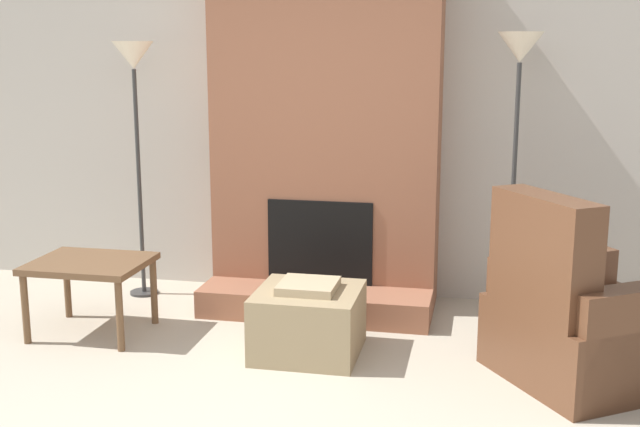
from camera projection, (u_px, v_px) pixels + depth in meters
name	position (u px, v px, depth m)	size (l,w,h in m)	color
wall_back	(333.00, 115.00, 5.74)	(7.68, 0.06, 2.60)	#BCB7AD
fireplace	(326.00, 130.00, 5.49)	(1.55, 0.81, 2.60)	#935B42
ottoman	(308.00, 320.00, 4.71)	(0.60, 0.59, 0.44)	#998460
armchair	(579.00, 326.00, 4.32)	(1.21, 1.20, 1.04)	brown
side_table	(90.00, 270.00, 5.01)	(0.70, 0.58, 0.48)	brown
floor_lamp_left	(134.00, 77.00, 5.58)	(0.28, 0.28, 1.82)	#333333
floor_lamp_right	(519.00, 72.00, 5.04)	(0.28, 0.28, 1.87)	#333333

